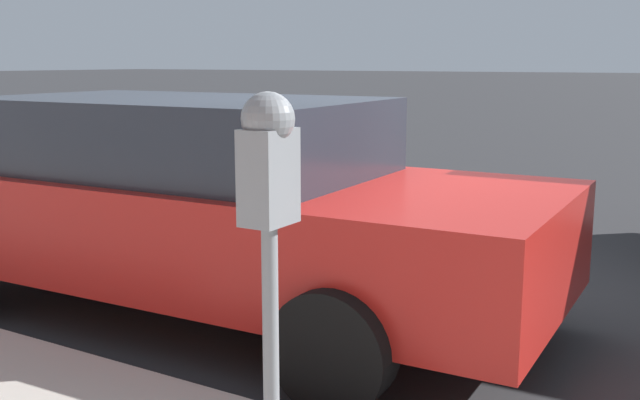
{
  "coord_description": "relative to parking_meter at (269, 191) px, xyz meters",
  "views": [
    {
      "loc": [
        -4.87,
        -2.16,
        1.74
      ],
      "look_at": [
        -2.45,
        -0.71,
        1.21
      ],
      "focal_mm": 42.0,
      "sensor_mm": 36.0,
      "label": 1
    }
  ],
  "objects": [
    {
      "name": "ground_plane",
      "position": [
        2.73,
        0.67,
        -1.29
      ],
      "size": [
        220.0,
        220.0,
        0.0
      ],
      "primitive_type": "plane",
      "color": "#2B2B2D"
    },
    {
      "name": "car_red",
      "position": [
        1.79,
        1.85,
        -0.49
      ],
      "size": [
        2.18,
        4.9,
        1.49
      ],
      "rotation": [
        0.0,
        0.0,
        3.18
      ],
      "color": "#B21E19",
      "rests_on": "ground_plane"
    },
    {
      "name": "parking_meter",
      "position": [
        0.0,
        0.0,
        0.0
      ],
      "size": [
        0.21,
        0.19,
        1.47
      ],
      "color": "gray",
      "rests_on": "sidewalk"
    }
  ]
}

